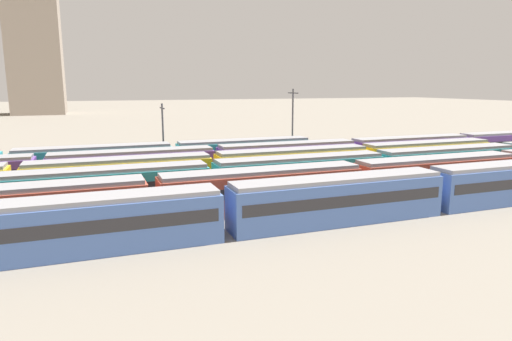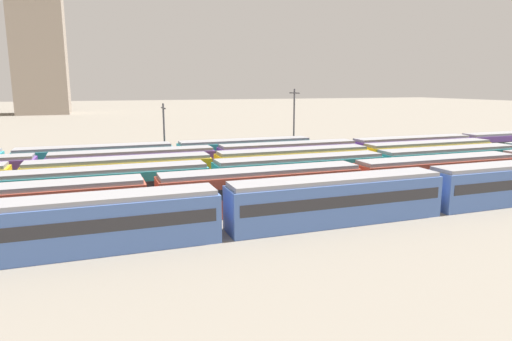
{
  "view_description": "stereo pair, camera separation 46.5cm",
  "coord_description": "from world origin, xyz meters",
  "px_view_note": "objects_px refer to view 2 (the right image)",
  "views": [
    {
      "loc": [
        13.24,
        -29.87,
        10.79
      ],
      "look_at": [
        29.17,
        13.0,
        2.04
      ],
      "focal_mm": 31.23,
      "sensor_mm": 36.0,
      "label": 1
    },
    {
      "loc": [
        13.68,
        -30.03,
        10.79
      ],
      "look_at": [
        29.17,
        13.0,
        2.04
      ],
      "focal_mm": 31.23,
      "sensor_mm": 36.0,
      "label": 2
    }
  ],
  "objects_px": {
    "train_track_4": "(289,157)",
    "train_track_5": "(96,161)",
    "train_track_0": "(222,211)",
    "train_track_2": "(300,174)",
    "train_track_3": "(213,170)",
    "train_track_1": "(262,190)",
    "catenary_pole_1": "(294,121)",
    "catenary_pole_3": "(164,132)"
  },
  "relations": [
    {
      "from": "train_track_0",
      "to": "train_track_1",
      "type": "xyz_separation_m",
      "value": [
        5.03,
        5.2,
        0.0
      ]
    },
    {
      "from": "train_track_0",
      "to": "train_track_5",
      "type": "distance_m",
      "value": 27.33
    },
    {
      "from": "train_track_2",
      "to": "catenary_pole_1",
      "type": "relative_size",
      "value": 9.06
    },
    {
      "from": "train_track_4",
      "to": "train_track_0",
      "type": "bearing_deg",
      "value": -124.82
    },
    {
      "from": "train_track_4",
      "to": "catenary_pole_1",
      "type": "bearing_deg",
      "value": 61.73
    },
    {
      "from": "train_track_2",
      "to": "train_track_5",
      "type": "height_order",
      "value": "same"
    },
    {
      "from": "train_track_4",
      "to": "catenary_pole_1",
      "type": "relative_size",
      "value": 9.06
    },
    {
      "from": "train_track_2",
      "to": "catenary_pole_3",
      "type": "height_order",
      "value": "catenary_pole_3"
    },
    {
      "from": "catenary_pole_1",
      "to": "catenary_pole_3",
      "type": "relative_size",
      "value": 1.21
    },
    {
      "from": "train_track_1",
      "to": "train_track_4",
      "type": "relative_size",
      "value": 1.0
    },
    {
      "from": "train_track_0",
      "to": "train_track_2",
      "type": "relative_size",
      "value": 0.8
    },
    {
      "from": "catenary_pole_3",
      "to": "train_track_4",
      "type": "bearing_deg",
      "value": -28.87
    },
    {
      "from": "train_track_0",
      "to": "train_track_3",
      "type": "distance_m",
      "value": 15.95
    },
    {
      "from": "train_track_3",
      "to": "train_track_5",
      "type": "height_order",
      "value": "same"
    },
    {
      "from": "train_track_2",
      "to": "catenary_pole_1",
      "type": "bearing_deg",
      "value": 67.47
    },
    {
      "from": "train_track_4",
      "to": "train_track_5",
      "type": "height_order",
      "value": "same"
    },
    {
      "from": "train_track_5",
      "to": "catenary_pole_3",
      "type": "bearing_deg",
      "value": 17.51
    },
    {
      "from": "train_track_1",
      "to": "train_track_5",
      "type": "height_order",
      "value": "same"
    },
    {
      "from": "catenary_pole_1",
      "to": "catenary_pole_3",
      "type": "xyz_separation_m",
      "value": [
        -18.81,
        -0.42,
        -0.93
      ]
    },
    {
      "from": "train_track_0",
      "to": "train_track_2",
      "type": "bearing_deg",
      "value": 42.93
    },
    {
      "from": "train_track_3",
      "to": "train_track_4",
      "type": "relative_size",
      "value": 0.8
    },
    {
      "from": "train_track_0",
      "to": "train_track_5",
      "type": "bearing_deg",
      "value": 107.96
    },
    {
      "from": "train_track_2",
      "to": "catenary_pole_1",
      "type": "xyz_separation_m",
      "value": [
        7.77,
        18.72,
        3.82
      ]
    },
    {
      "from": "train_track_2",
      "to": "train_track_3",
      "type": "xyz_separation_m",
      "value": [
        -7.84,
        5.2,
        0.0
      ]
    },
    {
      "from": "train_track_1",
      "to": "train_track_5",
      "type": "bearing_deg",
      "value": 122.9
    },
    {
      "from": "train_track_4",
      "to": "catenary_pole_3",
      "type": "relative_size",
      "value": 10.98
    },
    {
      "from": "train_track_2",
      "to": "train_track_3",
      "type": "distance_m",
      "value": 9.41
    },
    {
      "from": "train_track_3",
      "to": "catenary_pole_1",
      "type": "relative_size",
      "value": 7.23
    },
    {
      "from": "train_track_4",
      "to": "train_track_5",
      "type": "xyz_separation_m",
      "value": [
        -22.9,
        5.2,
        -0.0
      ]
    },
    {
      "from": "train_track_3",
      "to": "train_track_0",
      "type": "bearing_deg",
      "value": -102.09
    },
    {
      "from": "train_track_1",
      "to": "train_track_4",
      "type": "height_order",
      "value": "same"
    },
    {
      "from": "train_track_1",
      "to": "train_track_4",
      "type": "bearing_deg",
      "value": 58.81
    },
    {
      "from": "catenary_pole_3",
      "to": "train_track_2",
      "type": "bearing_deg",
      "value": -58.89
    },
    {
      "from": "train_track_1",
      "to": "catenary_pole_1",
      "type": "xyz_separation_m",
      "value": [
        13.92,
        23.92,
        3.82
      ]
    },
    {
      "from": "train_track_2",
      "to": "catenary_pole_3",
      "type": "relative_size",
      "value": 10.98
    },
    {
      "from": "train_track_1",
      "to": "train_track_2",
      "type": "distance_m",
      "value": 8.06
    },
    {
      "from": "catenary_pole_1",
      "to": "catenary_pole_3",
      "type": "distance_m",
      "value": 18.84
    },
    {
      "from": "train_track_0",
      "to": "train_track_1",
      "type": "distance_m",
      "value": 7.23
    },
    {
      "from": "train_track_2",
      "to": "train_track_1",
      "type": "bearing_deg",
      "value": -139.8
    },
    {
      "from": "train_track_2",
      "to": "train_track_4",
      "type": "xyz_separation_m",
      "value": [
        3.29,
        10.4,
        0.0
      ]
    },
    {
      "from": "train_track_2",
      "to": "catenary_pole_3",
      "type": "bearing_deg",
      "value": 121.11
    },
    {
      "from": "catenary_pole_1",
      "to": "catenary_pole_3",
      "type": "bearing_deg",
      "value": -178.72
    }
  ]
}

